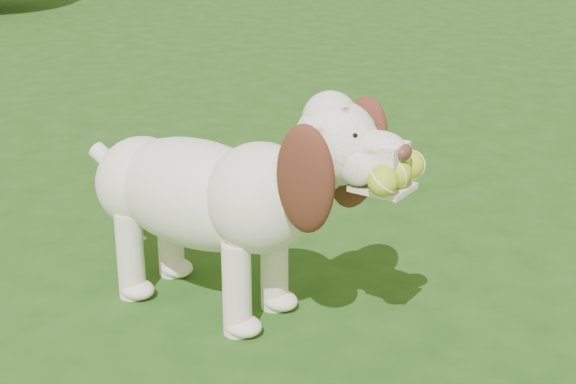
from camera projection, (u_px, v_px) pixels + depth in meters
ground at (162, 306)px, 3.21m from camera, size 80.00×80.00×0.00m
dog at (223, 190)px, 3.02m from camera, size 0.82×1.28×0.87m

